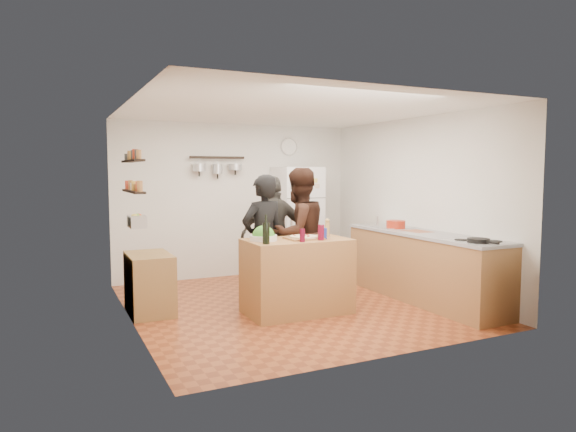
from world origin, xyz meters
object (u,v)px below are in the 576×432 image
person_left (263,241)px  wall_clock (289,147)px  skillet (478,240)px  wine_bottle (266,233)px  fridge (297,221)px  salt_canister (324,233)px  side_table (150,283)px  counter_run (423,267)px  salad_bowl (263,238)px  red_bowl (396,224)px  person_center (298,234)px  prep_island (297,276)px  person_back (274,235)px  pepper_mill (327,229)px

person_left → wall_clock: 2.70m
wall_clock → skillet: bearing=-80.0°
wine_bottle → fridge: size_ratio=0.14×
salt_canister → side_table: size_ratio=0.17×
counter_run → wall_clock: wall_clock is taller
salad_bowl → salt_canister: 0.74m
salt_canister → wall_clock: wall_clock is taller
fridge → wall_clock: bearing=90.0°
red_bowl → person_center: bearing=172.7°
prep_island → person_left: person_left is taller
wine_bottle → wall_clock: bearing=59.9°
person_center → wall_clock: (0.76, 1.90, 1.26)m
salt_canister → person_back: bearing=96.2°
person_back → person_center: bearing=109.6°
pepper_mill → skillet: bearing=-45.3°
wine_bottle → person_back: bearing=62.6°
prep_island → salt_canister: 0.61m
pepper_mill → wine_bottle: bearing=-164.1°
person_center → person_back: (-0.13, 0.51, -0.06)m
prep_island → person_center: size_ratio=0.70×
wine_bottle → skillet: (2.21, -1.00, -0.09)m
person_left → side_table: (-1.39, 0.27, -0.48)m
salad_bowl → wine_bottle: (-0.08, -0.27, 0.09)m
salt_canister → person_left: bearing=131.5°
counter_run → salad_bowl: bearing=174.4°
person_back → red_bowl: size_ratio=6.23×
skillet → fridge: (-0.65, 3.35, -0.04)m
pepper_mill → wall_clock: (0.61, 2.41, 1.15)m
person_center → side_table: bearing=-20.4°
prep_island → side_table: prep_island is taller
red_bowl → fridge: 1.89m
pepper_mill → red_bowl: bearing=14.1°
person_center → skillet: 2.27m
salt_canister → pepper_mill: bearing=48.6°
prep_island → person_back: person_back is taller
person_left → person_back: person_left is taller
wine_bottle → person_back: 1.47m
prep_island → wall_clock: (1.06, 2.46, 1.69)m
prep_island → person_left: size_ratio=0.74×
prep_island → wine_bottle: size_ratio=5.13×
salad_bowl → wall_clock: (1.48, 2.41, 1.21)m
salad_bowl → wine_bottle: bearing=-106.5°
wall_clock → pepper_mill: bearing=-104.1°
prep_island → counter_run: 1.81m
person_back → red_bowl: (1.59, -0.70, 0.14)m
fridge → wine_bottle: bearing=-123.5°
person_left → wall_clock: size_ratio=5.64×
pepper_mill → side_table: pepper_mill is taller
person_center → fridge: size_ratio=0.99×
person_center → skillet: (1.41, -1.78, 0.05)m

